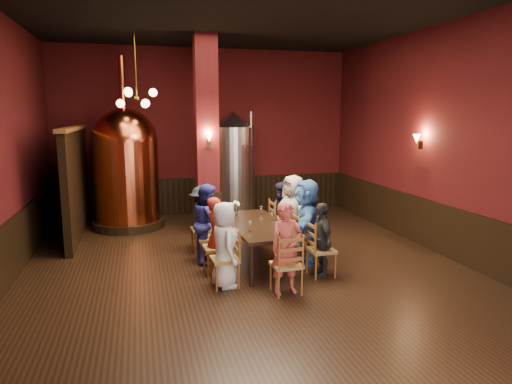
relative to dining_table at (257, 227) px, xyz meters
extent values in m
plane|color=black|center=(-0.26, -0.40, -0.69)|extent=(10.00, 10.00, 0.00)
plane|color=black|center=(-0.26, -0.40, 3.81)|extent=(10.00, 10.00, 0.00)
cube|color=#4B1012|center=(-0.26, 4.60, 1.56)|extent=(8.00, 0.02, 4.50)
cube|color=#4B1012|center=(-0.26, -5.40, 1.56)|extent=(8.00, 0.02, 4.50)
cube|color=#4B1012|center=(3.74, -0.40, 1.56)|extent=(0.02, 10.00, 4.50)
cube|color=black|center=(3.70, -0.40, -0.19)|extent=(0.08, 9.90, 1.00)
cube|color=black|center=(-0.26, 4.56, -0.19)|extent=(7.90, 0.08, 1.00)
cube|color=black|center=(-4.22, -0.40, -0.19)|extent=(0.08, 9.90, 1.00)
cube|color=#4B1012|center=(-0.56, 2.40, 1.56)|extent=(0.58, 0.58, 4.50)
cube|color=black|center=(-3.46, 2.80, 0.51)|extent=(0.22, 3.50, 2.40)
cube|color=black|center=(0.00, 0.00, 0.03)|extent=(1.11, 2.44, 0.06)
cylinder|color=black|center=(-0.39, -1.16, -0.34)|extent=(0.07, 0.07, 0.69)
cylinder|color=black|center=(0.49, -1.12, -0.34)|extent=(0.07, 0.07, 0.69)
cylinder|color=black|center=(-0.49, 1.12, -0.34)|extent=(0.07, 0.07, 0.69)
cylinder|color=black|center=(0.39, 1.16, -0.34)|extent=(0.07, 0.07, 0.69)
imported|color=silver|center=(-0.80, -1.04, 0.01)|extent=(0.49, 0.71, 1.39)
imported|color=maroon|center=(-0.83, -0.37, -0.01)|extent=(0.40, 0.54, 1.35)
imported|color=navy|center=(-0.86, 0.29, 0.05)|extent=(0.46, 0.77, 1.48)
imported|color=#1E212D|center=(-0.89, 0.96, -0.02)|extent=(0.56, 0.90, 1.34)
imported|color=black|center=(0.89, -0.96, -0.05)|extent=(0.35, 0.76, 1.28)
imported|color=#3B6CB1|center=(0.86, -0.29, 0.11)|extent=(0.91, 1.55, 1.59)
imported|color=#BAB2A4|center=(0.83, 0.37, 0.10)|extent=(0.67, 0.87, 1.58)
imported|color=#1C1933|center=(0.80, 1.04, -0.01)|extent=(0.33, 0.66, 1.35)
imported|color=#B03F3A|center=(0.07, -1.55, 0.03)|extent=(0.56, 0.41, 1.44)
cylinder|color=black|center=(-2.38, 3.41, -0.59)|extent=(1.73, 1.73, 0.19)
cylinder|color=#C9542E|center=(-2.38, 3.41, 0.47)|extent=(1.71, 1.71, 1.93)
sphere|color=#C9542E|center=(-2.38, 3.41, 1.43)|extent=(1.54, 1.54, 1.54)
cylinder|color=#C9542E|center=(-2.38, 3.41, 2.78)|extent=(0.15, 0.15, 1.25)
cylinder|color=#B2B2B7|center=(0.34, 3.79, 0.52)|extent=(1.50, 1.50, 2.42)
cone|color=#B2B2B7|center=(0.34, 3.79, 1.93)|extent=(1.16, 1.16, 0.39)
cylinder|color=#B2B2B7|center=(0.73, 3.40, 0.77)|extent=(0.08, 0.08, 2.71)
cylinder|color=white|center=(-0.23, 0.77, 0.14)|extent=(0.09, 0.09, 0.16)
camera|label=1|loc=(-2.07, -7.98, 2.08)|focal=32.00mm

